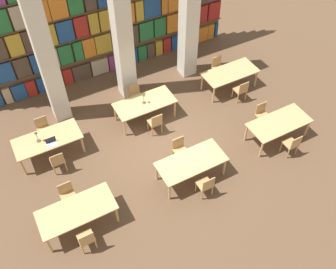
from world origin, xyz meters
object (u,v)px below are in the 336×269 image
at_px(reading_table_2, 279,124).
at_px(chair_0, 87,239).
at_px(chair_2, 206,185).
at_px(chair_9, 136,95).
at_px(reading_table_1, 191,163).
at_px(chair_10, 241,90).
at_px(chair_1, 68,195).
at_px(chair_8, 155,122).
at_px(reading_table_5, 230,74).
at_px(chair_4, 292,144).
at_px(desk_lamp_1, 144,97).
at_px(laptop, 52,143).
at_px(chair_3, 180,149).
at_px(desk_lamp_0, 36,135).
at_px(pillar_left, 42,44).
at_px(reading_table_4, 145,104).
at_px(reading_table_0, 77,212).
at_px(chair_5, 262,114).
at_px(chair_11, 218,67).
at_px(chair_7, 43,128).
at_px(reading_table_3, 47,140).
at_px(pillar_center, 121,22).
at_px(chair_6, 58,161).

bearing_deg(reading_table_2, chair_0, -173.97).
distance_m(chair_2, chair_9, 4.49).
relative_size(reading_table_1, chair_10, 2.34).
relative_size(chair_1, chair_8, 1.00).
bearing_deg(reading_table_5, chair_9, 167.14).
distance_m(chair_4, desk_lamp_1, 5.07).
xyz_separation_m(laptop, chair_10, (6.85, -0.49, -0.32)).
height_order(chair_1, chair_3, same).
bearing_deg(desk_lamp_0, chair_10, -6.36).
distance_m(pillar_left, reading_table_2, 7.85).
bearing_deg(reading_table_4, laptop, -174.59).
bearing_deg(desk_lamp_1, chair_1, -148.53).
relative_size(chair_1, chair_4, 1.00).
bearing_deg(reading_table_0, chair_4, -6.69).
xyz_separation_m(pillar_left, chair_5, (5.96, -3.74, -2.51)).
height_order(chair_3, reading_table_2, chair_3).
distance_m(chair_3, reading_table_4, 2.19).
xyz_separation_m(chair_0, chair_11, (7.00, 4.40, 0.00)).
xyz_separation_m(chair_0, chair_7, (0.11, 4.41, 0.00)).
distance_m(reading_table_0, chair_2, 3.70).
height_order(chair_5, laptop, laptop).
height_order(reading_table_1, desk_lamp_1, desk_lamp_1).
bearing_deg(chair_4, reading_table_0, 173.31).
bearing_deg(desk_lamp_0, chair_7, 68.77).
distance_m(chair_1, reading_table_3, 2.11).
distance_m(pillar_left, reading_table_1, 5.73).
relative_size(chair_1, chair_10, 1.00).
xyz_separation_m(chair_1, reading_table_5, (7.02, 2.09, 0.20)).
bearing_deg(pillar_center, chair_11, -13.66).
distance_m(chair_0, reading_table_4, 5.07).
relative_size(chair_4, chair_10, 1.00).
xyz_separation_m(pillar_left, desk_lamp_1, (2.52, -1.59, -1.96)).
height_order(reading_table_2, chair_10, chair_10).
xyz_separation_m(laptop, chair_11, (6.85, 1.05, -0.32)).
distance_m(chair_3, reading_table_2, 3.39).
xyz_separation_m(pillar_left, laptop, (-0.79, -1.90, -2.19)).
distance_m(pillar_center, chair_11, 4.37).
distance_m(chair_4, chair_10, 2.90).
bearing_deg(chair_5, chair_11, -92.05).
bearing_deg(chair_5, chair_4, 90.00).
xyz_separation_m(pillar_left, reading_table_1, (2.65, -4.53, -2.31)).
bearing_deg(chair_3, pillar_center, -88.23).
distance_m(pillar_center, desk_lamp_1, 2.52).
bearing_deg(chair_8, chair_2, -87.33).
distance_m(reading_table_0, chair_9, 5.05).
bearing_deg(chair_7, chair_10, 167.35).
bearing_deg(chair_9, reading_table_1, 91.42).
bearing_deg(laptop, reading_table_2, -21.08).
distance_m(chair_1, chair_8, 3.76).
relative_size(pillar_left, chair_6, 6.73).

